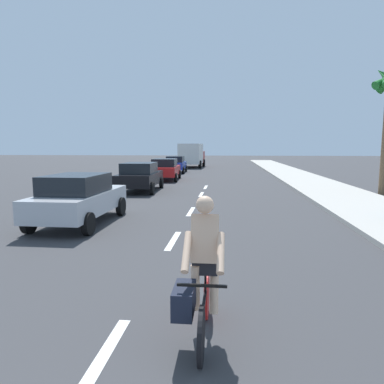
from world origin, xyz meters
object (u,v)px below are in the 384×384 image
at_px(parked_car_silver, 79,198).
at_px(parked_car_blue, 176,164).
at_px(cyclist, 200,276).
at_px(parked_car_black, 140,176).
at_px(delivery_truck, 192,155).
at_px(parked_car_red, 165,169).

height_order(parked_car_silver, parked_car_blue, same).
height_order(cyclist, parked_car_silver, cyclist).
bearing_deg(parked_car_black, parked_car_silver, -90.97).
distance_m(cyclist, delivery_truck, 36.75).
distance_m(cyclist, parked_car_black, 14.95).
xyz_separation_m(parked_car_silver, parked_car_red, (-0.02, 14.57, 0.00)).
bearing_deg(delivery_truck, parked_car_red, -88.87).
height_order(parked_car_silver, parked_car_black, same).
bearing_deg(parked_car_red, parked_car_black, -94.82).
height_order(parked_car_silver, delivery_truck, delivery_truck).
bearing_deg(cyclist, parked_car_silver, -55.12).
bearing_deg(parked_car_red, parked_car_silver, -93.22).
height_order(cyclist, delivery_truck, delivery_truck).
bearing_deg(delivery_truck, parked_car_black, -89.07).
xyz_separation_m(cyclist, delivery_truck, (-4.14, 36.51, 0.67)).
bearing_deg(parked_car_blue, delivery_truck, 84.24).
xyz_separation_m(parked_car_black, parked_car_blue, (-0.18, 13.62, -0.00)).
xyz_separation_m(parked_car_silver, parked_car_blue, (-0.38, 21.76, -0.00)).
xyz_separation_m(cyclist, parked_car_silver, (-4.35, 6.11, 0.01)).
relative_size(parked_car_black, parked_car_blue, 1.09).
relative_size(parked_car_blue, delivery_truck, 0.65).
bearing_deg(parked_car_black, parked_car_blue, 88.44).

